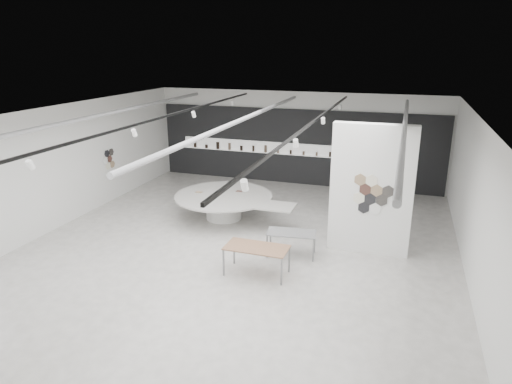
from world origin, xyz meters
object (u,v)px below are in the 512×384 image
(sample_table_stone, at_px, (291,234))
(kitchen_counter, at_px, (379,183))
(display_island, at_px, (225,203))
(sample_table_wood, at_px, (257,249))
(partition_column, at_px, (371,190))

(sample_table_stone, xyz_separation_m, kitchen_counter, (1.92, 6.48, -0.18))
(display_island, height_order, kitchen_counter, kitchen_counter)
(sample_table_wood, relative_size, sample_table_stone, 1.14)
(sample_table_stone, distance_m, kitchen_counter, 6.76)
(display_island, bearing_deg, sample_table_wood, -56.37)
(display_island, distance_m, kitchen_counter, 6.44)
(partition_column, distance_m, sample_table_wood, 3.57)
(sample_table_wood, distance_m, kitchen_counter, 8.21)
(partition_column, xyz_separation_m, sample_table_stone, (-1.96, -0.93, -1.18))
(sample_table_wood, xyz_separation_m, sample_table_stone, (0.56, 1.34, -0.07))
(kitchen_counter, bearing_deg, display_island, -137.88)
(sample_table_wood, bearing_deg, display_island, 122.98)
(display_island, height_order, sample_table_wood, display_island)
(partition_column, relative_size, kitchen_counter, 2.32)
(partition_column, height_order, display_island, partition_column)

